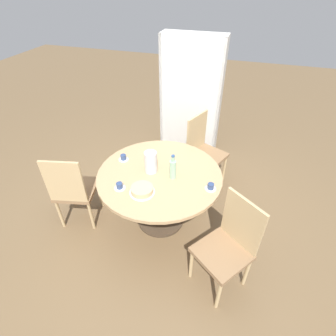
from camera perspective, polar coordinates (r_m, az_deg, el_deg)
name	(u,v)px	position (r m, az deg, el deg)	size (l,w,h in m)	color
ground_plane	(161,219)	(3.21, -1.59, -11.14)	(14.00, 14.00, 0.00)	brown
dining_table	(160,184)	(2.81, -1.79, -3.47)	(1.30, 1.30, 0.71)	#473828
chair_a	(228,245)	(2.43, 13.00, -15.95)	(0.59, 0.59, 0.96)	tan
chair_b	(204,150)	(3.49, 7.75, 3.97)	(0.55, 0.55, 0.96)	tan
chair_c	(73,189)	(3.04, -19.92, -4.28)	(0.50, 0.50, 0.96)	tan
bookshelf	(190,104)	(3.86, 4.74, 13.66)	(0.84, 0.28, 1.77)	silver
coffee_pot	(151,161)	(2.68, -3.77, 1.44)	(0.13, 0.13, 0.27)	silver
water_bottle	(173,169)	(2.60, 1.07, -0.19)	(0.07, 0.07, 0.27)	#99C6A3
cake_main	(142,190)	(2.49, -5.67, -4.82)	(0.24, 0.24, 0.07)	silver
cup_a	(120,186)	(2.57, -10.49, -3.94)	(0.11, 0.11, 0.06)	silver
cup_b	(123,158)	(2.93, -9.68, 2.19)	(0.11, 0.11, 0.06)	silver
cup_c	(211,187)	(2.55, 9.28, -4.10)	(0.11, 0.11, 0.06)	silver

